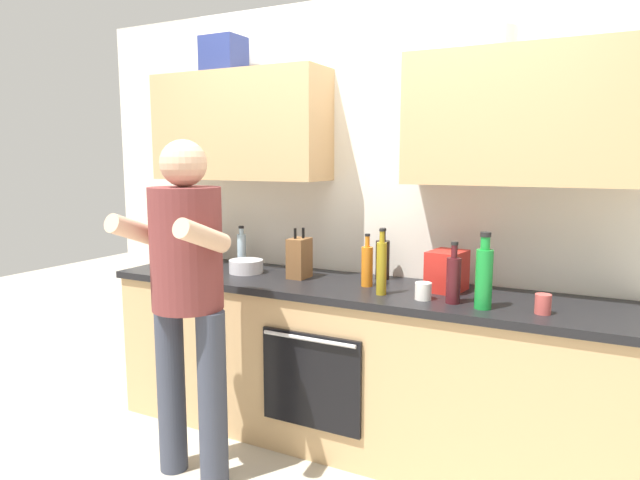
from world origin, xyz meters
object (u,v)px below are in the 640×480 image
object	(u,v)px
bottle_juice	(367,265)
bottle_vinegar	(156,254)
bottle_soda	(484,276)
grocery_bag_crisps	(447,271)
bottle_wine	(453,279)
cup_ceramic	(543,304)
bottle_water	(242,248)
cup_coffee	(423,291)
bottle_soy	(383,259)
knife_block	(299,258)
mixing_bowl	(246,266)
person_standing	(187,284)
cup_tea	(188,258)
bottle_oil	(382,267)
bottle_syrup	(216,248)

from	to	relation	value
bottle_juice	bottle_vinegar	xyz separation A→B (m)	(-1.31, -0.20, -0.01)
bottle_soda	grocery_bag_crisps	bearing A→B (deg)	131.52
bottle_wine	cup_ceramic	size ratio (longest dim) A/B	3.33
bottle_water	cup_coffee	bearing A→B (deg)	-13.98
bottle_wine	bottle_soy	bearing A→B (deg)	144.25
bottle_juice	bottle_soy	world-z (taller)	bottle_soy
bottle_juice	knife_block	world-z (taller)	knife_block
bottle_juice	mixing_bowl	bearing A→B (deg)	-179.90
bottle_soda	cup_ceramic	bearing A→B (deg)	6.85
bottle_soy	person_standing	bearing A→B (deg)	-125.81
bottle_soy	cup_ceramic	xyz separation A→B (m)	(0.89, -0.35, -0.07)
person_standing	cup_tea	bearing A→B (deg)	130.15
bottle_oil	mixing_bowl	distance (m)	0.94
cup_tea	bottle_soda	bearing A→B (deg)	-6.63
bottle_syrup	mixing_bowl	size ratio (longest dim) A/B	1.25
cup_tea	grocery_bag_crisps	xyz separation A→B (m)	(1.67, 0.05, 0.06)
bottle_soy	mixing_bowl	xyz separation A→B (m)	(-0.79, -0.21, -0.08)
cup_coffee	bottle_juice	bearing A→B (deg)	158.06
bottle_water	grocery_bag_crisps	xyz separation A→B (m)	(1.35, -0.09, -0.01)
bottle_vinegar	mixing_bowl	xyz separation A→B (m)	(0.52, 0.20, -0.06)
bottle_syrup	bottle_soy	size ratio (longest dim) A/B	0.87
bottle_juice	grocery_bag_crisps	world-z (taller)	bottle_juice
bottle_soda	bottle_juice	size ratio (longest dim) A/B	1.24
cup_tea	grocery_bag_crisps	bearing A→B (deg)	1.59
bottle_wine	bottle_oil	size ratio (longest dim) A/B	0.88
bottle_water	cup_coffee	xyz separation A→B (m)	(1.30, -0.32, -0.07)
bottle_juice	cup_ceramic	xyz separation A→B (m)	(0.90, -0.15, -0.07)
mixing_bowl	bottle_water	bearing A→B (deg)	131.16
bottle_soda	bottle_soy	size ratio (longest dim) A/B	1.21
cup_coffee	bottle_wine	bearing A→B (deg)	-1.00
cup_ceramic	bottle_wine	bearing A→B (deg)	179.82
bottle_oil	knife_block	bearing A→B (deg)	164.06
person_standing	bottle_syrup	bearing A→B (deg)	119.95
bottle_oil	mixing_bowl	world-z (taller)	bottle_oil
bottle_juice	knife_block	distance (m)	0.43
bottle_juice	bottle_oil	distance (m)	0.20
person_standing	bottle_juice	distance (m)	0.95
bottle_juice	bottle_vinegar	world-z (taller)	bottle_juice
bottle_syrup	bottle_water	distance (m)	0.20
grocery_bag_crisps	knife_block	bearing A→B (deg)	-175.11
bottle_oil	cup_ceramic	xyz separation A→B (m)	(0.76, -0.01, -0.10)
person_standing	bottle_vinegar	world-z (taller)	person_standing
bottle_juice	cup_coffee	distance (m)	0.39
bottle_vinegar	knife_block	world-z (taller)	knife_block
bottle_vinegar	bottle_soy	world-z (taller)	bottle_soy
bottle_soda	bottle_vinegar	distance (m)	1.95
person_standing	bottle_oil	size ratio (longest dim) A/B	4.98
mixing_bowl	bottle_juice	bearing A→B (deg)	0.10
bottle_soy	cup_tea	size ratio (longest dim) A/B	3.23
bottle_soy	cup_tea	distance (m)	1.29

